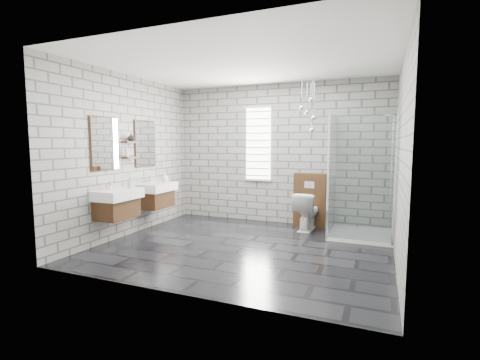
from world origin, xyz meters
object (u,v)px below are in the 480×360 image
Objects in this scene: vanity_left at (116,195)px; vanity_right at (155,188)px; shower_enclosure at (355,208)px; cistern_panel at (310,200)px; toilet at (307,211)px.

vanity_left is 1.00m from vanity_right.
vanity_right is 3.50m from shower_enclosure.
cistern_panel is 0.32m from toilet.
toilet is (2.57, 1.00, -0.42)m from vanity_right.
cistern_panel is 1.47× the size of toilet.
shower_enclosure is (0.83, -0.52, 0.00)m from cistern_panel.
vanity_left and vanity_right have the same top height.
vanity_right is at bearing -167.41° from shower_enclosure.
cistern_panel is 0.98m from shower_enclosure.
toilet is (-0.83, 0.24, -0.16)m from shower_enclosure.
toilet is at bearing -90.00° from cistern_panel.
vanity_left is at bearing 42.42° from toilet.
vanity_left is at bearing -138.53° from cistern_panel.
vanity_right is (0.00, 1.00, 0.00)m from vanity_left.
shower_enclosure is at bearing 168.66° from toilet.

